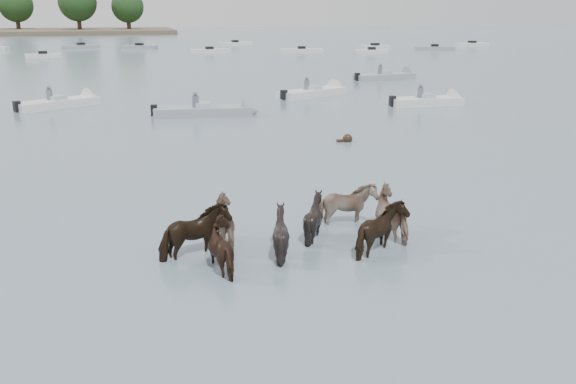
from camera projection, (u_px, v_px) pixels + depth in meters
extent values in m
plane|color=slate|center=(283.00, 273.00, 13.86)|extent=(400.00, 400.00, 0.00)
imported|color=black|center=(194.00, 236.00, 14.71)|extent=(1.93, 1.51, 1.48)
imported|color=tan|center=(230.00, 224.00, 15.75)|extent=(1.71, 1.76, 1.36)
imported|color=black|center=(314.00, 221.00, 15.97)|extent=(1.54, 1.45, 1.36)
imported|color=#8A6C5D|center=(346.00, 208.00, 16.89)|extent=(1.68, 0.77, 1.42)
imported|color=black|center=(228.00, 250.00, 14.03)|extent=(1.70, 1.75, 1.35)
imported|color=black|center=(281.00, 237.00, 14.80)|extent=(1.66, 1.63, 1.38)
imported|color=black|center=(380.00, 234.00, 14.92)|extent=(1.81, 1.68, 1.44)
imported|color=gray|center=(397.00, 217.00, 16.11)|extent=(1.84, 1.91, 1.48)
sphere|color=black|center=(348.00, 139.00, 27.58)|extent=(0.44, 0.44, 0.44)
cube|color=black|center=(342.00, 141.00, 27.55)|extent=(0.50, 0.22, 0.18)
cube|color=silver|center=(57.00, 104.00, 37.10)|extent=(5.02, 4.08, 0.55)
cone|color=silver|center=(94.00, 100.00, 38.89)|extent=(1.63, 1.83, 1.60)
cube|color=#99ADB7|center=(57.00, 98.00, 37.00)|extent=(1.29, 1.38, 0.35)
cube|color=black|center=(17.00, 106.00, 35.28)|extent=(0.49, 0.49, 0.60)
cylinder|color=#595966|center=(49.00, 95.00, 36.85)|extent=(0.36, 0.36, 0.70)
sphere|color=#595966|center=(49.00, 88.00, 36.72)|extent=(0.24, 0.24, 0.24)
cube|color=gray|center=(203.00, 112.00, 34.35)|extent=(5.52, 2.25, 0.55)
cone|color=gray|center=(251.00, 111.00, 34.70)|extent=(1.09, 1.70, 1.60)
cube|color=#99ADB7|center=(203.00, 105.00, 34.25)|extent=(0.93, 1.21, 0.35)
cube|color=black|center=(154.00, 110.00, 33.96)|extent=(0.39, 0.39, 0.60)
cylinder|color=#595966|center=(195.00, 102.00, 34.10)|extent=(0.36, 0.36, 0.70)
sphere|color=#595966|center=(195.00, 94.00, 33.97)|extent=(0.24, 0.24, 0.24)
cube|color=silver|center=(312.00, 93.00, 41.90)|extent=(5.46, 4.01, 0.55)
cone|color=silver|center=(338.00, 90.00, 43.69)|extent=(1.57, 1.84, 1.60)
cube|color=#99ADB7|center=(312.00, 88.00, 41.80)|extent=(1.24, 1.37, 0.35)
cube|color=black|center=(284.00, 95.00, 40.07)|extent=(0.48, 0.48, 0.60)
cylinder|color=#595966|center=(307.00, 85.00, 41.65)|extent=(0.36, 0.36, 0.70)
sphere|color=#595966|center=(307.00, 79.00, 41.52)|extent=(0.24, 0.24, 0.24)
cube|color=silver|center=(426.00, 102.00, 37.96)|extent=(4.46, 1.68, 0.55)
cone|color=silver|center=(458.00, 101.00, 38.48)|extent=(0.93, 1.62, 1.60)
cube|color=#99ADB7|center=(426.00, 96.00, 37.86)|extent=(0.82, 1.13, 0.35)
cube|color=black|center=(392.00, 101.00, 37.41)|extent=(0.36, 0.36, 0.60)
cylinder|color=#595966|center=(420.00, 93.00, 37.71)|extent=(0.36, 0.36, 0.70)
sphere|color=#595966|center=(421.00, 86.00, 37.58)|extent=(0.24, 0.24, 0.24)
cube|color=gray|center=(384.00, 77.00, 51.91)|extent=(5.49, 2.43, 0.55)
cone|color=gray|center=(411.00, 76.00, 52.95)|extent=(1.15, 1.72, 1.60)
cube|color=#99ADB7|center=(385.00, 73.00, 51.81)|extent=(0.97, 1.23, 0.35)
cube|color=black|center=(357.00, 77.00, 50.82)|extent=(0.40, 0.40, 0.60)
cylinder|color=#595966|center=(380.00, 70.00, 51.65)|extent=(0.36, 0.36, 0.70)
sphere|color=#595966|center=(380.00, 65.00, 51.53)|extent=(0.24, 0.24, 0.24)
cube|color=silver|center=(43.00, 56.00, 74.40)|extent=(4.24, 2.08, 0.60)
cube|color=black|center=(43.00, 53.00, 74.29)|extent=(1.14, 1.14, 0.50)
cube|color=gray|center=(81.00, 47.00, 92.78)|extent=(5.54, 3.41, 0.60)
cube|color=black|center=(81.00, 44.00, 92.67)|extent=(1.30, 1.30, 0.50)
cube|color=gray|center=(140.00, 47.00, 91.67)|extent=(5.37, 3.32, 0.60)
cube|color=black|center=(139.00, 45.00, 91.56)|extent=(1.30, 1.30, 0.50)
cube|color=silver|center=(210.00, 51.00, 83.12)|extent=(5.42, 1.89, 0.60)
cube|color=black|center=(209.00, 48.00, 83.02)|extent=(1.07, 1.07, 0.50)
cube|color=silver|center=(235.00, 44.00, 100.37)|extent=(5.62, 1.93, 0.60)
cube|color=black|center=(235.00, 42.00, 100.26)|extent=(1.08, 1.08, 0.50)
cube|color=silver|center=(302.00, 51.00, 83.83)|extent=(6.06, 2.44, 0.60)
cube|color=black|center=(302.00, 48.00, 83.72)|extent=(1.15, 1.15, 0.50)
cube|color=silver|center=(372.00, 52.00, 82.05)|extent=(4.50, 2.53, 0.60)
cube|color=black|center=(372.00, 49.00, 81.94)|extent=(1.22, 1.22, 0.50)
cube|color=silver|center=(375.00, 47.00, 91.56)|extent=(4.76, 2.06, 0.60)
cube|color=black|center=(375.00, 45.00, 91.45)|extent=(1.12, 1.12, 0.50)
cube|color=gray|center=(434.00, 49.00, 88.87)|extent=(5.82, 3.29, 0.60)
cube|color=black|center=(435.00, 46.00, 88.76)|extent=(1.28, 1.28, 0.50)
cube|color=silver|center=(472.00, 45.00, 98.28)|extent=(5.68, 1.95, 0.60)
cube|color=black|center=(472.00, 42.00, 98.17)|extent=(1.08, 1.08, 0.50)
cylinder|color=#382619|center=(18.00, 25.00, 150.90)|extent=(1.00, 1.00, 3.65)
sphere|color=black|center=(16.00, 5.00, 149.54)|extent=(8.12, 8.12, 8.12)
cylinder|color=#382619|center=(79.00, 25.00, 147.44)|extent=(1.00, 1.00, 4.02)
sphere|color=black|center=(77.00, 2.00, 145.94)|extent=(8.93, 8.93, 8.93)
cylinder|color=#382619|center=(129.00, 26.00, 150.99)|extent=(1.00, 1.00, 3.47)
sphere|color=black|center=(128.00, 7.00, 149.70)|extent=(7.70, 7.70, 7.70)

